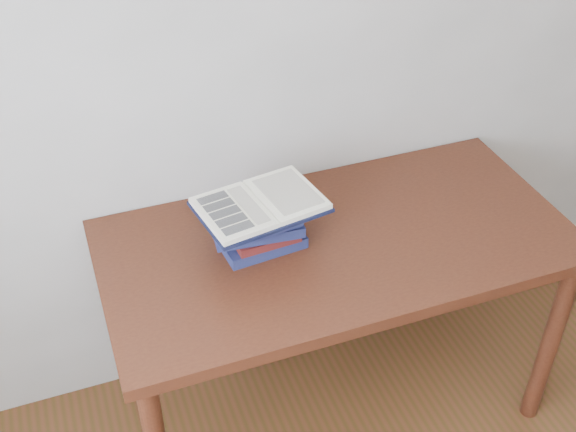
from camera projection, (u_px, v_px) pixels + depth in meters
name	position (u px, v px, depth m)	size (l,w,h in m)	color
desk	(337.00, 262.00, 2.27)	(1.45, 0.73, 0.78)	#4B2212
book_stack	(259.00, 226.00, 2.14)	(0.28, 0.21, 0.15)	#161B43
open_book	(260.00, 204.00, 2.07)	(0.39, 0.30, 0.03)	black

